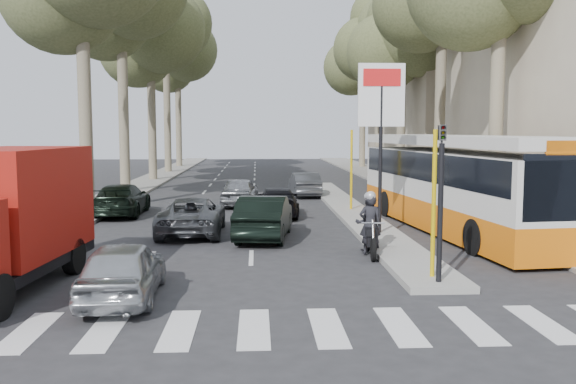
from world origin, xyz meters
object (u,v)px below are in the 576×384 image
(silver_hatchback, at_px, (123,270))
(city_bus, at_px, (458,180))
(red_truck, at_px, (1,216))
(dark_hatchback, at_px, (264,217))
(motorcycle, at_px, (369,225))

(silver_hatchback, height_order, city_bus, city_bus)
(red_truck, distance_m, city_bus, 14.44)
(city_bus, bearing_deg, silver_hatchback, -145.82)
(silver_hatchback, distance_m, city_bus, 12.73)
(dark_hatchback, xyz_separation_m, city_bus, (6.70, 1.17, 1.06))
(dark_hatchback, bearing_deg, red_truck, 54.14)
(city_bus, height_order, motorcycle, city_bus)
(silver_hatchback, xyz_separation_m, city_bus, (9.70, 8.17, 1.13))
(red_truck, distance_m, motorcycle, 9.38)
(silver_hatchback, height_order, motorcycle, motorcycle)
(red_truck, relative_size, city_bus, 0.46)
(silver_hatchback, xyz_separation_m, motorcycle, (5.92, 4.31, 0.20))
(red_truck, bearing_deg, motorcycle, 26.40)
(silver_hatchback, distance_m, motorcycle, 7.33)
(motorcycle, bearing_deg, city_bus, 49.65)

